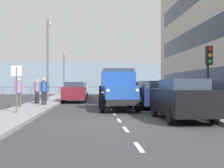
# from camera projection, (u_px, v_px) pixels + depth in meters

# --- Properties ---
(ground_plane) EXTENTS (80.00, 80.00, 0.00)m
(ground_plane) POSITION_uv_depth(u_px,v_px,m) (107.00, 104.00, 21.87)
(ground_plane) COLOR #38383D
(sidewalk_left) EXTENTS (2.42, 39.25, 0.15)m
(sidewalk_left) POSITION_uv_depth(u_px,v_px,m) (166.00, 102.00, 22.21)
(sidewalk_left) COLOR gray
(sidewalk_left) RESTS_ON ground_plane
(sidewalk_right) EXTENTS (2.42, 39.25, 0.15)m
(sidewalk_right) POSITION_uv_depth(u_px,v_px,m) (45.00, 103.00, 21.53)
(sidewalk_right) COLOR gray
(sidewalk_right) RESTS_ON ground_plane
(road_centreline_markings) EXTENTS (0.12, 34.11, 0.01)m
(road_centreline_markings) POSITION_uv_depth(u_px,v_px,m) (107.00, 105.00, 20.73)
(road_centreline_markings) COLOR silver
(road_centreline_markings) RESTS_ON ground_plane
(sea_horizon) EXTENTS (80.00, 0.80, 5.00)m
(sea_horizon) POSITION_uv_depth(u_px,v_px,m) (99.00, 78.00, 44.44)
(sea_horizon) COLOR gray
(sea_horizon) RESTS_ON ground_plane
(seawall_railing) EXTENTS (28.08, 0.08, 1.20)m
(seawall_railing) POSITION_uv_depth(u_px,v_px,m) (100.00, 89.00, 40.85)
(seawall_railing) COLOR #4C5156
(seawall_railing) RESTS_ON ground_plane
(truck_vintage_blue) EXTENTS (2.17, 5.64, 2.43)m
(truck_vintage_blue) POSITION_uv_depth(u_px,v_px,m) (118.00, 90.00, 16.23)
(truck_vintage_blue) COLOR black
(truck_vintage_blue) RESTS_ON ground_plane
(car_black_kerbside_near) EXTENTS (1.87, 4.31, 1.72)m
(car_black_kerbside_near) POSITION_uv_depth(u_px,v_px,m) (181.00, 99.00, 11.65)
(car_black_kerbside_near) COLOR black
(car_black_kerbside_near) RESTS_ON ground_plane
(car_navy_kerbside_1) EXTENTS (1.86, 4.16, 1.72)m
(car_navy_kerbside_1) POSITION_uv_depth(u_px,v_px,m) (152.00, 94.00, 17.33)
(car_navy_kerbside_1) COLOR navy
(car_navy_kerbside_1) RESTS_ON ground_plane
(car_teal_kerbside_2) EXTENTS (1.80, 4.04, 1.72)m
(car_teal_kerbside_2) POSITION_uv_depth(u_px,v_px,m) (137.00, 92.00, 23.33)
(car_teal_kerbside_2) COLOR #1E6670
(car_teal_kerbside_2) RESTS_ON ground_plane
(car_silver_kerbside_3) EXTENTS (1.84, 4.00, 1.72)m
(car_silver_kerbside_3) POSITION_uv_depth(u_px,v_px,m) (128.00, 90.00, 28.81)
(car_silver_kerbside_3) COLOR #B7BABF
(car_silver_kerbside_3) RESTS_ON ground_plane
(car_maroon_oppositeside_0) EXTENTS (1.96, 3.97, 1.72)m
(car_maroon_oppositeside_0) POSITION_uv_depth(u_px,v_px,m) (75.00, 92.00, 23.31)
(car_maroon_oppositeside_0) COLOR maroon
(car_maroon_oppositeside_0) RESTS_ON ground_plane
(car_grey_oppositeside_1) EXTENTS (1.92, 3.94, 1.72)m
(car_grey_oppositeside_1) POSITION_uv_depth(u_px,v_px,m) (78.00, 90.00, 28.68)
(car_grey_oppositeside_1) COLOR slate
(car_grey_oppositeside_1) RESTS_ON ground_plane
(car_white_oppositeside_2) EXTENTS (1.94, 4.54, 1.72)m
(car_white_oppositeside_2) POSITION_uv_depth(u_px,v_px,m) (80.00, 90.00, 33.79)
(car_white_oppositeside_2) COLOR white
(car_white_oppositeside_2) RESTS_ON ground_plane
(pedestrian_couple_b) EXTENTS (0.53, 0.34, 1.74)m
(pedestrian_couple_b) POSITION_uv_depth(u_px,v_px,m) (19.00, 90.00, 16.87)
(pedestrian_couple_b) COLOR #4C473D
(pedestrian_couple_b) RESTS_ON sidewalk_right
(pedestrian_strolling) EXTENTS (0.53, 0.34, 1.81)m
(pedestrian_strolling) POSITION_uv_depth(u_px,v_px,m) (44.00, 89.00, 18.57)
(pedestrian_strolling) COLOR black
(pedestrian_strolling) RESTS_ON sidewalk_right
(pedestrian_in_dark_coat) EXTENTS (0.53, 0.34, 1.74)m
(pedestrian_in_dark_coat) POSITION_uv_depth(u_px,v_px,m) (37.00, 89.00, 20.19)
(pedestrian_in_dark_coat) COLOR black
(pedestrian_in_dark_coat) RESTS_ON sidewalk_right
(pedestrian_near_railing) EXTENTS (0.53, 0.34, 1.70)m
(pedestrian_near_railing) POSITION_uv_depth(u_px,v_px,m) (45.00, 89.00, 22.81)
(pedestrian_near_railing) COLOR #383342
(pedestrian_near_railing) RESTS_ON sidewalk_right
(traffic_light_near) EXTENTS (0.28, 0.41, 3.20)m
(traffic_light_near) POSITION_uv_depth(u_px,v_px,m) (209.00, 64.00, 13.33)
(traffic_light_near) COLOR black
(traffic_light_near) RESTS_ON sidewalk_left
(lamp_post_promenade) EXTENTS (0.32, 1.14, 6.88)m
(lamp_post_promenade) POSITION_uv_depth(u_px,v_px,m) (48.00, 53.00, 23.63)
(lamp_post_promenade) COLOR #59595B
(lamp_post_promenade) RESTS_ON sidewalk_right
(lamp_post_far) EXTENTS (0.32, 1.14, 5.66)m
(lamp_post_far) POSITION_uv_depth(u_px,v_px,m) (64.00, 69.00, 36.60)
(lamp_post_far) COLOR #59595B
(lamp_post_far) RESTS_ON sidewalk_right
(street_sign) EXTENTS (0.50, 0.07, 2.25)m
(street_sign) POSITION_uv_depth(u_px,v_px,m) (16.00, 81.00, 13.18)
(street_sign) COLOR #4C4C4C
(street_sign) RESTS_ON sidewalk_right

